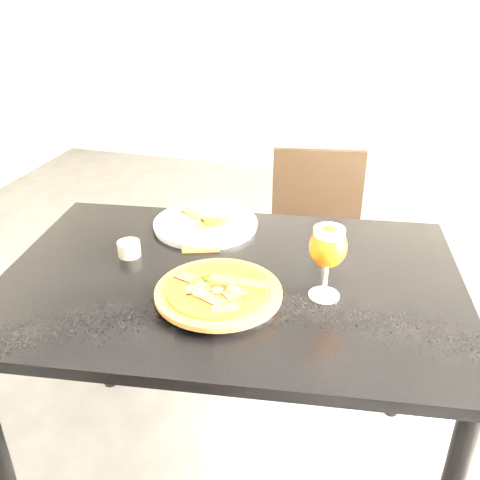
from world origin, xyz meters
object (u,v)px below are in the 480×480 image
(dining_table, at_px, (231,305))
(beer_glass, at_px, (328,247))
(pizza, at_px, (219,291))
(chair_far, at_px, (315,247))

(dining_table, distance_m, beer_glass, 0.34)
(dining_table, height_order, pizza, pizza)
(dining_table, relative_size, chair_far, 1.57)
(chair_far, height_order, pizza, chair_far)
(pizza, relative_size, beer_glass, 1.62)
(chair_far, relative_size, beer_glass, 4.34)
(beer_glass, bearing_deg, pizza, -161.10)
(chair_far, bearing_deg, pizza, -107.99)
(pizza, distance_m, beer_glass, 0.28)
(chair_far, distance_m, pizza, 0.94)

